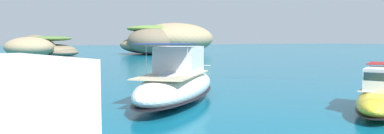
# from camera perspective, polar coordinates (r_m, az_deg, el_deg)

# --- Properties ---
(islet_large) EXTENTS (26.12, 23.95, 7.15)m
(islet_large) POSITION_cam_1_polar(r_m,az_deg,el_deg) (86.23, -4.23, 4.02)
(islet_large) COLOR #9E8966
(islet_large) RESTS_ON ground
(islet_small) EXTENTS (16.78, 17.25, 4.31)m
(islet_small) POSITION_cam_1_polar(r_m,az_deg,el_deg) (77.79, -22.09, 2.76)
(islet_small) COLOR #84755B
(islet_small) RESTS_ON ground
(motorboat_yellow) EXTENTS (7.42, 5.96, 2.33)m
(motorboat_yellow) POSITION_cam_1_polar(r_m,az_deg,el_deg) (20.13, 27.19, -4.19)
(motorboat_yellow) COLOR yellow
(motorboat_yellow) RESTS_ON ground
(motorboat_white) EXTENTS (9.07, 10.30, 3.32)m
(motorboat_white) POSITION_cam_1_polar(r_m,az_deg,el_deg) (20.81, -2.29, -2.57)
(motorboat_white) COLOR white
(motorboat_white) RESTS_ON ground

